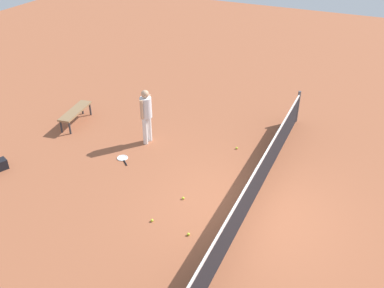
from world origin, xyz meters
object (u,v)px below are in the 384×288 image
Objects in this scene: tennis_ball_by_net at (188,234)px; courtside_bench at (75,112)px; tennis_ball_baseline at (183,198)px; tennis_ball_near_player at (152,220)px; player_near_side at (146,112)px; tennis_racket_near_player at (123,158)px; tennis_ball_midcourt at (237,148)px.

courtside_bench is at bearing -120.11° from tennis_ball_by_net.
tennis_ball_near_player is at bearing -15.96° from tennis_ball_baseline.
tennis_ball_by_net is at bearing 59.89° from courtside_bench.
player_near_side is 1.51m from tennis_racket_near_player.
player_near_side reaches higher than tennis_ball_midcourt.
tennis_ball_baseline is 5.31m from courtside_bench.
tennis_racket_near_player is at bearing -56.23° from tennis_ball_midcourt.
tennis_ball_midcourt is at bearing 97.34° from courtside_bench.
courtside_bench is at bearing -82.66° from tennis_ball_midcourt.
tennis_ball_near_player is 1.08m from tennis_ball_baseline.
player_near_side reaches higher than tennis_ball_near_player.
tennis_ball_near_player is 1.00× the size of tennis_ball_baseline.
tennis_ball_by_net is at bearing 56.05° from tennis_racket_near_player.
tennis_ball_baseline is (0.93, 2.35, 0.02)m from tennis_racket_near_player.
tennis_ball_by_net is at bearing 30.95° from tennis_ball_baseline.
tennis_ball_by_net and tennis_ball_midcourt have the same top height.
tennis_racket_near_player is 8.37× the size of tennis_ball_midcourt.
tennis_ball_midcourt and tennis_ball_baseline have the same top height.
tennis_racket_near_player is 8.37× the size of tennis_ball_by_net.
tennis_ball_by_net is (2.03, 3.01, 0.02)m from tennis_racket_near_player.
tennis_ball_by_net is 0.04× the size of courtside_bench.
tennis_ball_by_net is at bearing 86.24° from tennis_ball_near_player.
tennis_ball_near_player is 0.96m from tennis_ball_by_net.
tennis_racket_near_player is (1.12, -0.18, -1.00)m from player_near_side.
tennis_racket_near_player is at bearing -111.51° from tennis_ball_baseline.
player_near_side is at bearing -148.75° from tennis_ball_near_player.
courtside_bench is (-3.14, -4.56, 0.38)m from tennis_ball_near_player.
player_near_side is 25.76× the size of tennis_ball_midcourt.
player_near_side is at bearing 88.81° from courtside_bench.
tennis_ball_midcourt is 0.04× the size of courtside_bench.
tennis_ball_midcourt is at bearing 171.47° from tennis_ball_baseline.
tennis_ball_near_player is 1.00× the size of tennis_ball_by_net.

